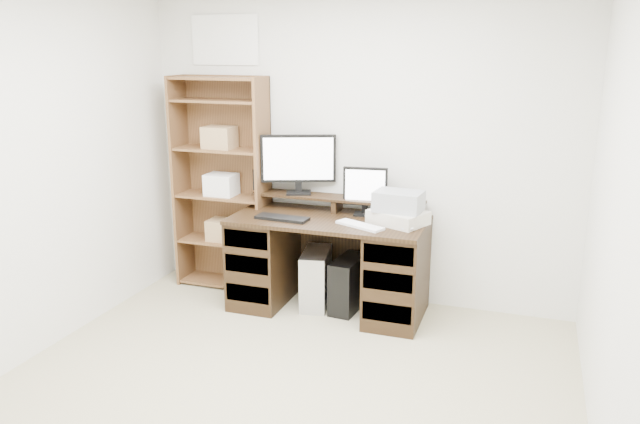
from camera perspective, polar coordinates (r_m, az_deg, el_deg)
The scene contains 14 objects.
room at distance 3.16m, azimuth -6.53°, elevation 0.54°, with size 3.54×4.04×2.54m.
desk at distance 4.92m, azimuth 0.81°, elevation -4.59°, with size 1.50×0.70×0.75m.
riser_shelf at distance 4.97m, azimuth 1.58°, elevation 1.11°, with size 1.40×0.22×0.12m.
monitor_wide at distance 5.04m, azimuth -1.99°, elevation 4.70°, with size 0.58×0.25×0.48m.
monitor_small at distance 4.86m, azimuth 4.15°, elevation 2.10°, with size 0.35×0.15×0.38m.
speaker at distance 5.20m, azimuth -5.61°, elevation 2.96°, with size 0.07×0.07×0.18m, color black.
keyboard_black at distance 4.76m, azimuth -3.49°, elevation -0.56°, with size 0.41×0.14×0.02m, color black.
keyboard_white at distance 4.58m, azimuth 3.67°, elevation -1.23°, with size 0.38×0.12×0.02m, color white.
mouse at distance 4.51m, azimuth 7.94°, elevation -1.48°, with size 0.10×0.07×0.04m, color silver.
printer at distance 4.68m, azimuth 7.15°, elevation -0.47°, with size 0.39×0.29×0.10m, color beige.
basket at distance 4.64m, azimuth 7.20°, elevation 0.99°, with size 0.34×0.25×0.15m, color #91959A.
tower_silver at distance 5.04m, azimuth -0.38°, elevation -6.05°, with size 0.20×0.45×0.45m, color #B3B5BB.
tower_black at distance 4.97m, azimuth 2.61°, elevation -6.59°, with size 0.22×0.44×0.42m.
bookshelf at distance 5.35m, azimuth -8.88°, elevation 2.73°, with size 0.80×0.30×1.80m.
Camera 1 is at (1.33, -2.76, 2.03)m, focal length 35.00 mm.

